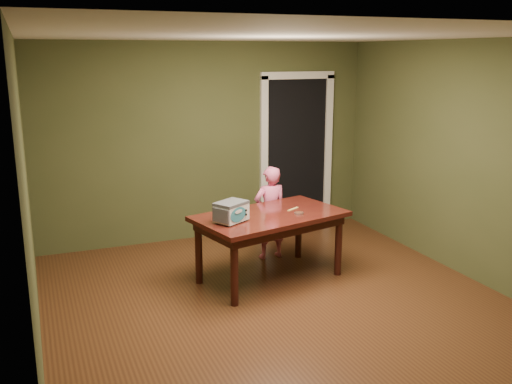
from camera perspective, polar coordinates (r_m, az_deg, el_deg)
floor at (r=5.72m, az=2.98°, el=-11.60°), size 5.00×5.00×0.00m
room_shell at (r=5.23m, az=3.21°, el=5.56°), size 4.52×5.02×2.61m
doorway at (r=8.36m, az=3.14°, el=4.14°), size 1.10×0.66×2.25m
dining_table at (r=6.21m, az=1.41°, el=-3.08°), size 1.77×1.25×0.75m
toy_oven at (r=5.86m, az=-2.49°, el=-1.92°), size 0.41×0.37×0.22m
baking_pan at (r=6.18m, az=4.32°, el=-2.12°), size 0.10×0.10×0.02m
spatula at (r=6.37m, az=3.72°, el=-1.70°), size 0.17×0.11×0.01m
child at (r=6.90m, az=1.42°, el=-2.07°), size 0.42×0.28×1.14m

